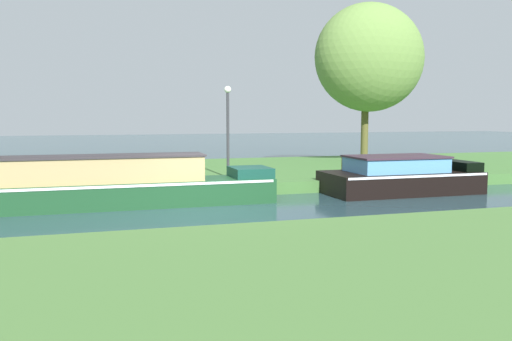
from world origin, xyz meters
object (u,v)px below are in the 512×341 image
Objects in this scene: black_narrowboat at (401,177)px; mooring_post_near at (344,167)px; forest_barge at (84,185)px; willow_tree_left at (370,58)px; lamp_post at (228,121)px.

mooring_post_near is (-1.41, 1.36, 0.23)m from black_narrowboat.
forest_barge reaches higher than black_narrowboat.
mooring_post_near is at bearing -125.39° from willow_tree_left.
willow_tree_left is 10.06× the size of mooring_post_near.
lamp_post is 4.34× the size of mooring_post_near.
lamp_post is (4.80, 2.69, 1.73)m from forest_barge.
black_narrowboat is 0.69× the size of willow_tree_left.
willow_tree_left is 2.32× the size of lamp_post.
willow_tree_left is at bearing 69.29° from black_narrowboat.
forest_barge reaches higher than mooring_post_near.
willow_tree_left reaches higher than mooring_post_near.
willow_tree_left is 9.56m from lamp_post.
mooring_post_near is at bearing -19.14° from lamp_post.
black_narrowboat is 1.98m from mooring_post_near.
forest_barge is 1.47× the size of willow_tree_left.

